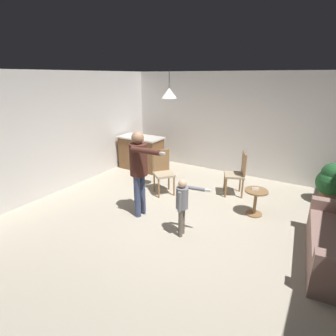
# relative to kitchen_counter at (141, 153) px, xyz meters

# --- Properties ---
(ground) EXTENTS (7.68, 7.68, 0.00)m
(ground) POSITION_rel_kitchen_counter_xyz_m (2.45, -2.12, -0.48)
(ground) COLOR #B2A893
(wall_back) EXTENTS (6.40, 0.10, 2.70)m
(wall_back) POSITION_rel_kitchen_counter_xyz_m (2.45, 1.08, 0.87)
(wall_back) COLOR silver
(wall_back) RESTS_ON ground
(wall_left) EXTENTS (0.10, 6.40, 2.70)m
(wall_left) POSITION_rel_kitchen_counter_xyz_m (-0.75, -2.12, 0.87)
(wall_left) COLOR silver
(wall_left) RESTS_ON ground
(kitchen_counter) EXTENTS (1.26, 0.66, 0.95)m
(kitchen_counter) POSITION_rel_kitchen_counter_xyz_m (0.00, 0.00, 0.00)
(kitchen_counter) COLOR brown
(kitchen_counter) RESTS_ON ground
(side_table_by_couch) EXTENTS (0.44, 0.44, 0.52)m
(side_table_by_couch) POSITION_rel_kitchen_counter_xyz_m (3.53, -1.05, -0.15)
(side_table_by_couch) COLOR olive
(side_table_by_couch) RESTS_ON ground
(person_adult) EXTENTS (0.83, 0.48, 1.65)m
(person_adult) POSITION_rel_kitchen_counter_xyz_m (1.63, -2.20, 0.55)
(person_adult) COLOR #384260
(person_adult) RESTS_ON ground
(person_child) EXTENTS (0.52, 0.34, 1.02)m
(person_child) POSITION_rel_kitchen_counter_xyz_m (2.66, -2.40, 0.15)
(person_child) COLOR #60564C
(person_child) RESTS_ON ground
(dining_chair_by_counter) EXTENTS (0.59, 0.59, 1.00)m
(dining_chair_by_counter) POSITION_rel_kitchen_counter_xyz_m (1.44, -1.09, 0.07)
(dining_chair_by_counter) COLOR olive
(dining_chair_by_counter) RESTS_ON ground
(dining_chair_near_wall) EXTENTS (0.56, 0.56, 1.00)m
(dining_chair_near_wall) POSITION_rel_kitchen_counter_xyz_m (2.94, -0.33, 0.07)
(dining_chair_near_wall) COLOR olive
(dining_chair_near_wall) RESTS_ON ground
(potted_plant_corner) EXTENTS (0.57, 0.57, 0.88)m
(potted_plant_corner) POSITION_rel_kitchen_counter_xyz_m (4.73, 0.31, 0.01)
(potted_plant_corner) COLOR brown
(potted_plant_corner) RESTS_ON ground
(spare_remote_on_table) EXTENTS (0.13, 0.10, 0.04)m
(spare_remote_on_table) POSITION_rel_kitchen_counter_xyz_m (3.51, -1.03, 0.06)
(spare_remote_on_table) COLOR white
(spare_remote_on_table) RESTS_ON side_table_by_couch
(ceiling_light_pendant) EXTENTS (0.32, 0.32, 0.55)m
(ceiling_light_pendant) POSITION_rel_kitchen_counter_xyz_m (1.62, -1.12, 1.77)
(ceiling_light_pendant) COLOR silver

